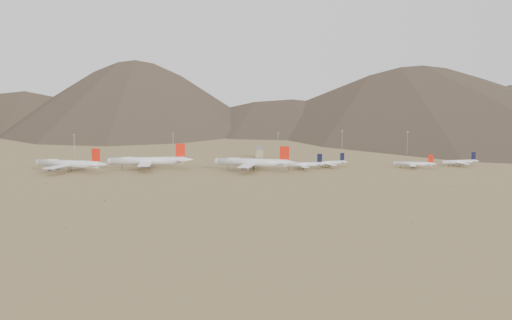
{
  "coord_description": "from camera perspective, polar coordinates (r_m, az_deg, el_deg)",
  "views": [
    {
      "loc": [
        -19.6,
        -462.5,
        68.67
      ],
      "look_at": [
        19.63,
        30.0,
        8.42
      ],
      "focal_mm": 40.0,
      "sensor_mm": 36.0,
      "label": 1
    }
  ],
  "objects": [
    {
      "name": "mast_far_east",
      "position": [
        625.65,
        14.89,
        1.72
      ],
      "size": [
        2.0,
        0.6,
        25.7
      ],
      "color": "gray",
      "rests_on": "ground"
    },
    {
      "name": "mast_centre",
      "position": [
        587.87,
        2.22,
        1.63
      ],
      "size": [
        2.0,
        0.6,
        25.7
      ],
      "color": "gray",
      "rests_on": "ground"
    },
    {
      "name": "narrowbody_a",
      "position": [
        500.38,
        4.76,
        -0.45
      ],
      "size": [
        41.18,
        29.76,
        13.6
      ],
      "rotation": [
        0.0,
        0.0,
        0.1
      ],
      "color": "silver",
      "rests_on": "ground"
    },
    {
      "name": "narrowbody_d",
      "position": [
        552.71,
        19.74,
        -0.16
      ],
      "size": [
        38.18,
        27.86,
        12.69
      ],
      "rotation": [
        0.0,
        0.0,
        0.17
      ],
      "color": "silver",
      "rests_on": "ground"
    },
    {
      "name": "widebody_centre",
      "position": [
        507.9,
        -10.78,
        -0.06
      ],
      "size": [
        75.37,
        57.92,
        22.37
      ],
      "rotation": [
        0.0,
        0.0,
        0.05
      ],
      "color": "silver",
      "rests_on": "ground"
    },
    {
      "name": "mast_west",
      "position": [
        590.23,
        -8.28,
        1.59
      ],
      "size": [
        2.0,
        0.6,
        25.7
      ],
      "color": "gray",
      "rests_on": "ground"
    },
    {
      "name": "mast_east",
      "position": [
        625.54,
        8.6,
        1.88
      ],
      "size": [
        2.0,
        0.6,
        25.7
      ],
      "color": "gray",
      "rests_on": "ground"
    },
    {
      "name": "narrowbody_c",
      "position": [
        525.46,
        15.57,
        -0.36
      ],
      "size": [
        36.7,
        27.39,
        12.62
      ],
      "rotation": [
        0.0,
        0.0,
        -0.34
      ],
      "color": "silver",
      "rests_on": "ground"
    },
    {
      "name": "control_tower",
      "position": [
        588.03,
        0.31,
        0.77
      ],
      "size": [
        8.0,
        8.0,
        12.0
      ],
      "color": "#998768",
      "rests_on": "ground"
    },
    {
      "name": "desert_scrub",
      "position": [
        380.9,
        -6.71,
        -3.43
      ],
      "size": [
        418.5,
        179.27,
        0.92
      ],
      "color": "olive",
      "rests_on": "ground"
    },
    {
      "name": "widebody_west",
      "position": [
        508.42,
        -18.22,
        -0.34
      ],
      "size": [
        66.54,
        53.3,
        20.85
      ],
      "rotation": [
        0.0,
        0.0,
        -0.37
      ],
      "color": "silver",
      "rests_on": "ground"
    },
    {
      "name": "narrowbody_b",
      "position": [
        516.17,
        7.3,
        -0.29
      ],
      "size": [
        36.96,
        27.44,
        12.58
      ],
      "rotation": [
        0.0,
        0.0,
        0.3
      ],
      "color": "silver",
      "rests_on": "ground"
    },
    {
      "name": "ground",
      "position": [
        467.98,
        -2.1,
        -1.49
      ],
      "size": [
        3000.0,
        3000.0,
        0.0
      ],
      "primitive_type": "plane",
      "color": "#A58755",
      "rests_on": "ground"
    },
    {
      "name": "mast_far_west",
      "position": [
        594.59,
        -17.7,
        1.37
      ],
      "size": [
        2.0,
        0.6,
        25.7
      ],
      "color": "gray",
      "rests_on": "ground"
    },
    {
      "name": "mountain_ridge",
      "position": [
        1365.06,
        -3.79,
        10.35
      ],
      "size": [
        4400.0,
        1000.0,
        300.0
      ],
      "color": "#4A3E2C",
      "rests_on": "ground"
    },
    {
      "name": "widebody_east",
      "position": [
        489.78,
        -0.36,
        -0.22
      ],
      "size": [
        71.37,
        56.54,
        21.81
      ],
      "rotation": [
        0.0,
        0.0,
        -0.29
      ],
      "color": "silver",
      "rests_on": "ground"
    }
  ]
}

